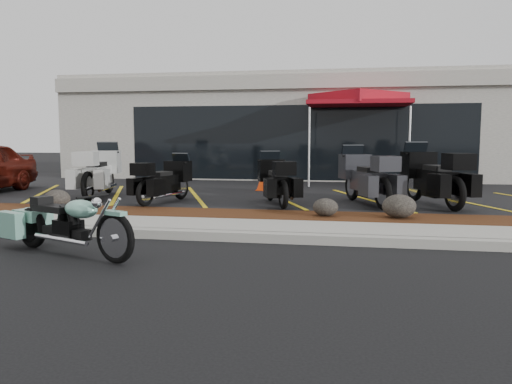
% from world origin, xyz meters
% --- Properties ---
extents(ground, '(90.00, 90.00, 0.00)m').
position_xyz_m(ground, '(0.00, 0.00, 0.00)').
color(ground, black).
rests_on(ground, ground).
extents(curb, '(24.00, 0.25, 0.15)m').
position_xyz_m(curb, '(0.00, 0.90, 0.07)').
color(curb, gray).
rests_on(curb, ground).
extents(sidewalk, '(24.00, 1.20, 0.15)m').
position_xyz_m(sidewalk, '(0.00, 1.60, 0.07)').
color(sidewalk, gray).
rests_on(sidewalk, ground).
extents(mulch_bed, '(24.00, 1.20, 0.16)m').
position_xyz_m(mulch_bed, '(0.00, 2.80, 0.08)').
color(mulch_bed, black).
rests_on(mulch_bed, ground).
extents(upper_lot, '(26.00, 9.60, 0.15)m').
position_xyz_m(upper_lot, '(0.00, 8.20, 0.07)').
color(upper_lot, black).
rests_on(upper_lot, ground).
extents(dealership_building, '(18.00, 8.16, 4.00)m').
position_xyz_m(dealership_building, '(0.00, 14.47, 2.01)').
color(dealership_building, gray).
rests_on(dealership_building, ground).
extents(boulder_left, '(0.57, 0.48, 0.40)m').
position_xyz_m(boulder_left, '(-4.45, 2.82, 0.36)').
color(boulder_left, black).
rests_on(boulder_left, mulch_bed).
extents(boulder_mid, '(0.49, 0.41, 0.35)m').
position_xyz_m(boulder_mid, '(1.27, 2.73, 0.33)').
color(boulder_mid, black).
rests_on(boulder_mid, mulch_bed).
extents(boulder_right, '(0.63, 0.53, 0.45)m').
position_xyz_m(boulder_right, '(2.64, 2.73, 0.38)').
color(boulder_right, black).
rests_on(boulder_right, mulch_bed).
extents(hero_cruiser, '(2.66, 1.62, 0.92)m').
position_xyz_m(hero_cruiser, '(-1.36, -0.86, 0.46)').
color(hero_cruiser, '#7ABEA7').
rests_on(hero_cruiser, ground).
extents(touring_white, '(1.35, 2.56, 1.41)m').
position_xyz_m(touring_white, '(-4.76, 5.84, 0.86)').
color(touring_white, beige).
rests_on(touring_white, upper_lot).
extents(touring_black_front, '(1.24, 2.11, 1.15)m').
position_xyz_m(touring_black_front, '(-2.35, 4.85, 0.73)').
color(touring_black_front, black).
rests_on(touring_black_front, upper_lot).
extents(touring_black_mid, '(1.44, 2.23, 1.21)m').
position_xyz_m(touring_black_mid, '(-0.15, 5.00, 0.76)').
color(touring_black_mid, black).
rests_on(touring_black_mid, upper_lot).
extents(touring_grey, '(1.68, 2.49, 1.36)m').
position_xyz_m(touring_grey, '(1.82, 5.39, 0.83)').
color(touring_grey, '#2B2C30').
rests_on(touring_grey, upper_lot).
extents(touring_black_rear, '(1.68, 2.63, 1.43)m').
position_xyz_m(touring_black_rear, '(3.30, 5.53, 0.87)').
color(touring_black_rear, black).
rests_on(touring_black_rear, upper_lot).
extents(traffic_cone, '(0.41, 0.41, 0.48)m').
position_xyz_m(traffic_cone, '(-0.72, 7.31, 0.39)').
color(traffic_cone, '#F63B08').
rests_on(traffic_cone, upper_lot).
extents(popup_canopy, '(3.83, 3.83, 2.99)m').
position_xyz_m(popup_canopy, '(2.04, 10.14, 2.86)').
color(popup_canopy, silver).
rests_on(popup_canopy, upper_lot).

